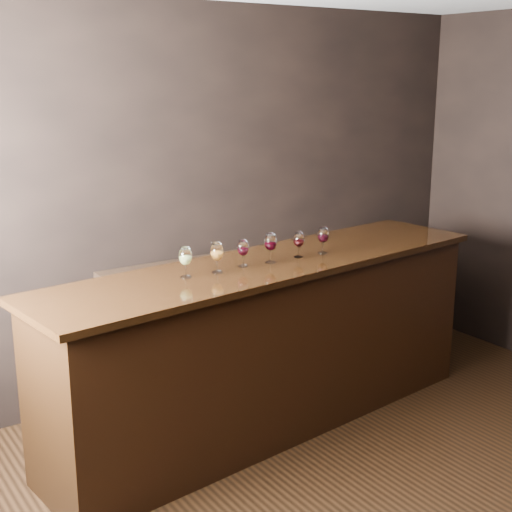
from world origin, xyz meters
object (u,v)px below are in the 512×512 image
glass_white (185,257)px  glass_red_b (271,243)px  glass_red_c (299,240)px  bar_counter (270,348)px  back_bar_shelf (273,312)px  glass_red_a (243,249)px  glass_red_d (323,236)px  glass_amber (217,252)px

glass_white → glass_red_b: bearing=0.3°
glass_red_c → glass_white: bearing=-179.4°
bar_counter → back_bar_shelf: (0.53, 0.72, -0.06)m
bar_counter → glass_red_c: size_ratio=18.65×
glass_red_b → back_bar_shelf: bearing=53.7°
glass_red_a → glass_red_d: bearing=-1.3°
back_bar_shelf → glass_white: bearing=-147.2°
glass_white → glass_red_a: size_ratio=1.09×
glass_white → glass_red_d: glass_white is taller
glass_red_d → glass_amber: bearing=-178.8°
bar_counter → back_bar_shelf: 0.89m
glass_red_d → back_bar_shelf: bearing=81.2°
glass_amber → glass_red_a: 0.21m
glass_red_a → glass_red_d: glass_red_d is taller
glass_white → glass_amber: bearing=-3.0°
glass_white → glass_red_a: glass_white is taller
glass_red_a → glass_red_d: (0.62, -0.01, 0.00)m
bar_counter → glass_red_c: 0.74m
back_bar_shelf → glass_red_a: glass_red_a is taller
bar_counter → glass_red_c: (0.21, -0.02, 0.70)m
bar_counter → glass_white: size_ratio=17.08×
glass_red_c → glass_red_b: bearing=-178.4°
glass_red_a → glass_amber: bearing=-171.5°
bar_counter → glass_red_a: 0.73m
glass_red_a → glass_red_d: size_ratio=0.96×
glass_red_a → glass_red_c: (0.42, -0.01, -0.00)m
glass_red_c → glass_red_d: glass_red_d is taller
bar_counter → glass_amber: size_ratio=16.94×
back_bar_shelf → glass_amber: size_ratio=14.77×
glass_amber → glass_red_a: bearing=8.5°
back_bar_shelf → glass_red_d: size_ratio=15.60×
glass_red_c → glass_red_d: size_ratio=0.96×
bar_counter → glass_red_a: glass_red_a is taller
bar_counter → glass_red_a: (-0.21, -0.01, 0.70)m
bar_counter → glass_red_c: glass_red_c is taller
glass_amber → glass_red_b: bearing=1.9°
glass_white → glass_red_b: size_ratio=0.97×
glass_red_d → bar_counter: bearing=177.3°
glass_red_a → bar_counter: bearing=1.5°
back_bar_shelf → glass_red_b: size_ratio=14.47×
back_bar_shelf → glass_red_b: glass_red_b is taller
back_bar_shelf → glass_amber: bearing=-141.5°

